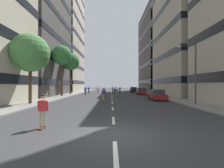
{
  "coord_description": "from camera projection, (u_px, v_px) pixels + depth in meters",
  "views": [
    {
      "loc": [
        -0.14,
        -7.42,
        2.27
      ],
      "look_at": [
        0.0,
        20.33,
        2.35
      ],
      "focal_mm": 26.28,
      "sensor_mm": 36.0,
      "label": 1
    }
  ],
  "objects": [
    {
      "name": "sidewalk_left",
      "position": [
        72.0,
        94.0,
        38.58
      ],
      "size": [
        3.2,
        76.3,
        0.14
      ],
      "primitive_type": "cube",
      "color": "gray",
      "rests_on": "ground_plane"
    },
    {
      "name": "skater_0",
      "position": [
        89.0,
        89.0,
        41.19
      ],
      "size": [
        0.56,
        0.92,
        1.78
      ],
      "color": "brown",
      "rests_on": "ground_plane"
    },
    {
      "name": "skater_1",
      "position": [
        131.0,
        90.0,
        39.99
      ],
      "size": [
        0.57,
        0.92,
        1.78
      ],
      "color": "brown",
      "rests_on": "ground_plane"
    },
    {
      "name": "skater_7",
      "position": [
        120.0,
        89.0,
        42.88
      ],
      "size": [
        0.56,
        0.92,
        1.78
      ],
      "color": "brown",
      "rests_on": "ground_plane"
    },
    {
      "name": "skater_2",
      "position": [
        115.0,
        90.0,
        35.1
      ],
      "size": [
        0.55,
        0.92,
        1.78
      ],
      "color": "brown",
      "rests_on": "ground_plane"
    },
    {
      "name": "skater_6",
      "position": [
        103.0,
        93.0,
        23.05
      ],
      "size": [
        0.55,
        0.91,
        1.78
      ],
      "color": "brown",
      "rests_on": "ground_plane"
    },
    {
      "name": "streetlamp_right",
      "position": [
        192.0,
        67.0,
        17.7
      ],
      "size": [
        2.13,
        0.3,
        6.5
      ],
      "color": "#3F3F44",
      "rests_on": "sidewalk_right"
    },
    {
      "name": "parked_car_near",
      "position": [
        141.0,
        92.0,
        36.39
      ],
      "size": [
        1.82,
        4.4,
        1.52
      ],
      "color": "maroon",
      "rests_on": "ground_plane"
    },
    {
      "name": "sidewalk_right",
      "position": [
        151.0,
        94.0,
        38.67
      ],
      "size": [
        3.2,
        76.3,
        0.14
      ],
      "primitive_type": "cube",
      "color": "gray",
      "rests_on": "ground_plane"
    },
    {
      "name": "building_right_mid",
      "position": [
        194.0,
        36.0,
        35.72
      ],
      "size": [
        14.03,
        19.81,
        25.67
      ],
      "color": "#B2A893",
      "rests_on": "ground_plane"
    },
    {
      "name": "skater_9",
      "position": [
        85.0,
        90.0,
        35.95
      ],
      "size": [
        0.56,
        0.92,
        1.78
      ],
      "color": "brown",
      "rests_on": "ground_plane"
    },
    {
      "name": "skater_5",
      "position": [
        112.0,
        89.0,
        45.46
      ],
      "size": [
        0.55,
        0.92,
        1.78
      ],
      "color": "brown",
      "rests_on": "ground_plane"
    },
    {
      "name": "parked_car_far",
      "position": [
        134.0,
        90.0,
        48.62
      ],
      "size": [
        1.82,
        4.4,
        1.52
      ],
      "color": "black",
      "rests_on": "ground_plane"
    },
    {
      "name": "skater_8",
      "position": [
        43.0,
        109.0,
        8.51
      ],
      "size": [
        0.55,
        0.92,
        1.78
      ],
      "color": "brown",
      "rests_on": "ground_plane"
    },
    {
      "name": "parked_car_mid",
      "position": [
        157.0,
        95.0,
        23.75
      ],
      "size": [
        1.82,
        4.4,
        1.52
      ],
      "color": "maroon",
      "rests_on": "ground_plane"
    },
    {
      "name": "building_right_far",
      "position": [
        165.0,
        51.0,
        54.98
      ],
      "size": [
        14.03,
        22.7,
        26.86
      ],
      "color": "#4C4744",
      "rests_on": "ground_plane"
    },
    {
      "name": "street_tree_far",
      "position": [
        30.0,
        53.0,
        18.54
      ],
      "size": [
        4.3,
        4.3,
        7.86
      ],
      "color": "#4C3823",
      "rests_on": "sidewalk_left"
    },
    {
      "name": "ground_plane",
      "position": [
        112.0,
        95.0,
        35.16
      ],
      "size": [
        166.47,
        166.47,
        0.0
      ],
      "primitive_type": "plane",
      "color": "#333335"
    },
    {
      "name": "street_tree_near",
      "position": [
        71.0,
        62.0,
        36.9
      ],
      "size": [
        3.96,
        3.96,
        9.29
      ],
      "color": "#4C3823",
      "rests_on": "sidewalk_left"
    },
    {
      "name": "building_left_mid",
      "position": [
        30.0,
        21.0,
        35.55
      ],
      "size": [
        14.03,
        20.55,
        31.88
      ],
      "color": "#4C4744",
      "rests_on": "ground_plane"
    },
    {
      "name": "skater_10",
      "position": [
        98.0,
        89.0,
        42.41
      ],
      "size": [
        0.54,
        0.91,
        1.78
      ],
      "color": "brown",
      "rests_on": "ground_plane"
    },
    {
      "name": "skater_3",
      "position": [
        117.0,
        91.0,
        31.52
      ],
      "size": [
        0.55,
        0.91,
        1.78
      ],
      "color": "brown",
      "rests_on": "ground_plane"
    },
    {
      "name": "building_left_far",
      "position": [
        58.0,
        38.0,
        54.8
      ],
      "size": [
        14.03,
        21.27,
        35.26
      ],
      "color": "#B2A893",
      "rests_on": "ground_plane"
    },
    {
      "name": "lane_markings",
      "position": [
        112.0,
        95.0,
        35.41
      ],
      "size": [
        0.16,
        62.2,
        0.01
      ],
      "color": "silver",
      "rests_on": "ground_plane"
    },
    {
      "name": "skater_4",
      "position": [
        104.0,
        92.0,
        26.71
      ],
      "size": [
        0.57,
        0.92,
        1.78
      ],
      "color": "brown",
      "rests_on": "ground_plane"
    },
    {
      "name": "street_tree_mid",
      "position": [
        62.0,
        56.0,
        30.42
      ],
      "size": [
        3.66,
        3.66,
        9.42
      ],
      "color": "#4C3823",
      "rests_on": "sidewalk_left"
    }
  ]
}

